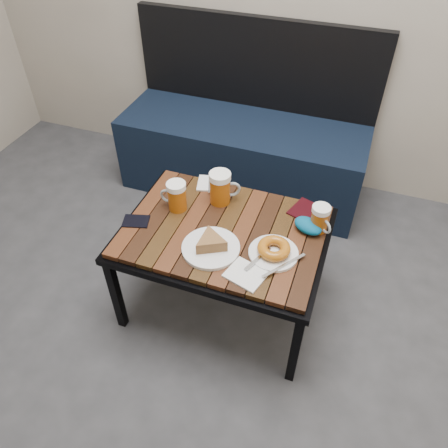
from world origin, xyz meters
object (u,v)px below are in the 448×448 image
(beer_mug_left, at_px, (176,196))
(passport_burgundy, at_px, (304,210))
(cafe_table, at_px, (224,237))
(plate_pie, at_px, (211,245))
(passport_navy, at_px, (136,221))
(beer_mug_right, at_px, (320,219))
(knit_pouch, at_px, (308,226))
(beer_mug_centre, at_px, (221,188))
(bench, at_px, (243,148))
(plate_bagel, at_px, (274,250))

(beer_mug_left, height_order, passport_burgundy, beer_mug_left)
(beer_mug_left, bearing_deg, cafe_table, 167.05)
(plate_pie, distance_m, passport_navy, 0.35)
(beer_mug_left, xyz_separation_m, passport_burgundy, (0.51, 0.17, -0.06))
(beer_mug_right, distance_m, knit_pouch, 0.06)
(beer_mug_centre, xyz_separation_m, beer_mug_right, (0.43, -0.04, -0.02))
(bench, bearing_deg, cafe_table, -77.54)
(beer_mug_left, relative_size, beer_mug_right, 1.11)
(knit_pouch, bearing_deg, bench, 123.46)
(plate_pie, height_order, plate_bagel, plate_pie)
(cafe_table, xyz_separation_m, passport_navy, (-0.36, -0.08, 0.05))
(beer_mug_left, distance_m, passport_navy, 0.20)
(beer_mug_left, xyz_separation_m, passport_navy, (-0.13, -0.14, -0.06))
(cafe_table, distance_m, knit_pouch, 0.35)
(bench, bearing_deg, beer_mug_right, -53.88)
(plate_bagel, bearing_deg, beer_mug_right, 55.22)
(beer_mug_centre, relative_size, plate_pie, 0.66)
(plate_pie, bearing_deg, bench, 100.44)
(beer_mug_right, bearing_deg, passport_navy, -121.96)
(beer_mug_left, height_order, plate_pie, beer_mug_left)
(passport_navy, height_order, passport_burgundy, passport_burgundy)
(bench, xyz_separation_m, beer_mug_centre, (0.12, -0.73, 0.27))
(beer_mug_right, relative_size, passport_burgundy, 0.90)
(cafe_table, xyz_separation_m, plate_pie, (-0.01, -0.12, 0.07))
(passport_burgundy, bearing_deg, bench, 144.61)
(knit_pouch, bearing_deg, beer_mug_centre, 171.88)
(beer_mug_left, distance_m, plate_bagel, 0.48)
(beer_mug_right, xyz_separation_m, plate_bagel, (-0.14, -0.20, -0.04))
(passport_navy, bearing_deg, passport_burgundy, 99.57)
(cafe_table, relative_size, passport_burgundy, 6.38)
(bench, xyz_separation_m, cafe_table, (0.20, -0.89, 0.16))
(plate_bagel, height_order, passport_burgundy, plate_bagel)
(plate_pie, distance_m, passport_burgundy, 0.46)
(beer_mug_centre, distance_m, plate_pie, 0.30)
(bench, xyz_separation_m, passport_navy, (-0.16, -0.97, 0.20))
(bench, relative_size, plate_pie, 6.16)
(passport_navy, xyz_separation_m, knit_pouch, (0.68, 0.19, 0.02))
(passport_navy, bearing_deg, beer_mug_centre, 114.31)
(bench, relative_size, knit_pouch, 11.46)
(cafe_table, height_order, passport_burgundy, passport_burgundy)
(cafe_table, height_order, passport_navy, passport_navy)
(cafe_table, distance_m, passport_navy, 0.37)
(bench, distance_m, plate_pie, 1.06)
(plate_bagel, relative_size, knit_pouch, 1.93)
(passport_navy, distance_m, passport_burgundy, 0.71)
(cafe_table, bearing_deg, beer_mug_centre, 114.12)
(plate_pie, height_order, passport_navy, plate_pie)
(bench, distance_m, passport_burgundy, 0.85)
(cafe_table, height_order, beer_mug_centre, beer_mug_centre)
(knit_pouch, bearing_deg, beer_mug_right, 26.62)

